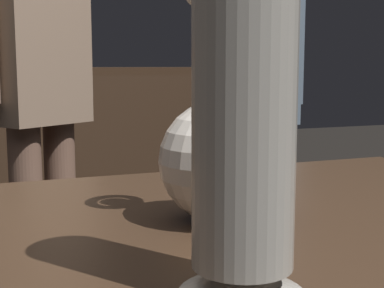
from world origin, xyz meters
name	(u,v)px	position (x,y,z in m)	size (l,w,h in m)	color
back_display_shelf	(30,167)	(0.00, 2.20, 0.49)	(2.60, 0.40, 0.99)	#382619
vase_centerpiece	(220,150)	(0.07, -0.02, 0.89)	(0.16, 0.16, 0.29)	silver
vase_left_accent	(244,108)	(-0.01, -0.24, 0.96)	(0.11, 0.11, 0.34)	gray
shelf_vase_center	(26,49)	(0.00, 2.12, 1.08)	(0.13, 0.13, 0.12)	red
visitor_near_right	(255,89)	(0.80, 1.32, 0.91)	(0.47, 0.22, 1.55)	slate
visitor_center_back	(40,78)	(-0.02, 1.30, 0.96)	(0.40, 0.33, 1.62)	brown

